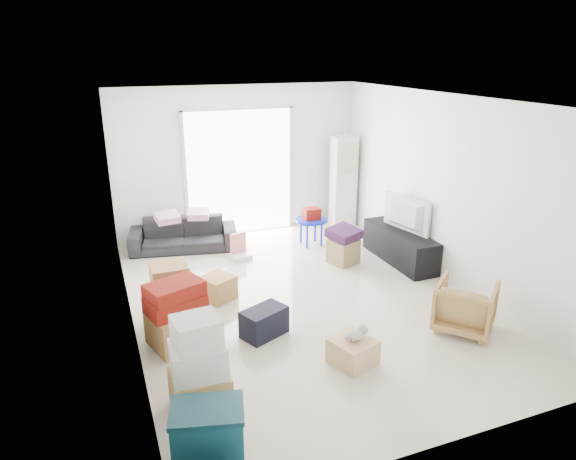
# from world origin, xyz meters

# --- Properties ---
(room_shell) EXTENTS (4.98, 6.48, 3.18)m
(room_shell) POSITION_xyz_m (0.00, 0.00, 1.35)
(room_shell) COLOR beige
(room_shell) RESTS_ON ground
(sliding_door) EXTENTS (2.10, 0.04, 2.33)m
(sliding_door) POSITION_xyz_m (0.00, 2.98, 1.24)
(sliding_door) COLOR white
(sliding_door) RESTS_ON room_shell
(ac_tower) EXTENTS (0.45, 0.30, 1.75)m
(ac_tower) POSITION_xyz_m (1.95, 2.65, 0.88)
(ac_tower) COLOR silver
(ac_tower) RESTS_ON room_shell
(tv_console) EXTENTS (0.47, 1.56, 0.52)m
(tv_console) POSITION_xyz_m (2.00, 0.69, 0.26)
(tv_console) COLOR black
(tv_console) RESTS_ON room_shell
(television) EXTENTS (0.73, 1.05, 0.13)m
(television) POSITION_xyz_m (2.00, 0.69, 0.58)
(television) COLOR black
(television) RESTS_ON tv_console
(sofa) EXTENTS (1.87, 0.87, 0.70)m
(sofa) POSITION_xyz_m (-1.18, 2.50, 0.35)
(sofa) COLOR #232227
(sofa) RESTS_ON room_shell
(pillow_left) EXTENTS (0.39, 0.33, 0.11)m
(pillow_left) POSITION_xyz_m (-1.43, 2.45, 0.76)
(pillow_left) COLOR #DEA2B1
(pillow_left) RESTS_ON sofa
(pillow_right) EXTENTS (0.45, 0.40, 0.13)m
(pillow_right) POSITION_xyz_m (-0.90, 2.46, 0.77)
(pillow_right) COLOR #DEA2B1
(pillow_right) RESTS_ON sofa
(armchair) EXTENTS (0.91, 0.91, 0.69)m
(armchair) POSITION_xyz_m (1.54, -1.46, 0.34)
(armchair) COLOR tan
(armchair) RESTS_ON room_shell
(storage_bins) EXTENTS (0.65, 0.53, 0.66)m
(storage_bins) POSITION_xyz_m (-1.90, -2.60, 0.33)
(storage_bins) COLOR #114858
(storage_bins) RESTS_ON room_shell
(box_stack_a) EXTENTS (0.55, 0.46, 1.00)m
(box_stack_a) POSITION_xyz_m (-1.80, -1.79, 0.45)
(box_stack_a) COLOR tan
(box_stack_a) RESTS_ON room_shell
(box_stack_b) EXTENTS (0.73, 0.72, 0.79)m
(box_stack_b) POSITION_xyz_m (-1.80, -0.52, 0.37)
(box_stack_b) COLOR tan
(box_stack_b) RESTS_ON room_shell
(box_stack_c) EXTENTS (0.54, 0.46, 0.77)m
(box_stack_c) POSITION_xyz_m (-1.77, 0.07, 0.37)
(box_stack_c) COLOR tan
(box_stack_c) RESTS_ON room_shell
(loose_box) EXTENTS (0.54, 0.54, 0.33)m
(loose_box) POSITION_xyz_m (-1.08, 0.44, 0.17)
(loose_box) COLOR tan
(loose_box) RESTS_ON room_shell
(duffel_bag) EXTENTS (0.62, 0.51, 0.35)m
(duffel_bag) POSITION_xyz_m (-0.79, -0.70, 0.17)
(duffel_bag) COLOR black
(duffel_bag) RESTS_ON room_shell
(ottoman) EXTENTS (0.51, 0.51, 0.40)m
(ottoman) POSITION_xyz_m (1.11, 0.95, 0.20)
(ottoman) COLOR #978A58
(ottoman) RESTS_ON room_shell
(blanket) EXTENTS (0.56, 0.56, 0.14)m
(blanket) POSITION_xyz_m (1.11, 0.95, 0.47)
(blanket) COLOR #3C1A41
(blanket) RESTS_ON ottoman
(kids_table) EXTENTS (0.55, 0.55, 0.68)m
(kids_table) POSITION_xyz_m (0.96, 1.89, 0.49)
(kids_table) COLOR #0A21C4
(kids_table) RESTS_ON room_shell
(toy_walker) EXTENTS (0.37, 0.34, 0.41)m
(toy_walker) POSITION_xyz_m (-0.39, 1.76, 0.11)
(toy_walker) COLOR silver
(toy_walker) RESTS_ON room_shell
(wood_crate) EXTENTS (0.54, 0.54, 0.29)m
(wood_crate) POSITION_xyz_m (-0.08, -1.61, 0.14)
(wood_crate) COLOR #DAAB7E
(wood_crate) RESTS_ON room_shell
(plush_bunny) EXTENTS (0.30, 0.17, 0.15)m
(plush_bunny) POSITION_xyz_m (-0.04, -1.60, 0.35)
(plush_bunny) COLOR #B2ADA8
(plush_bunny) RESTS_ON wood_crate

